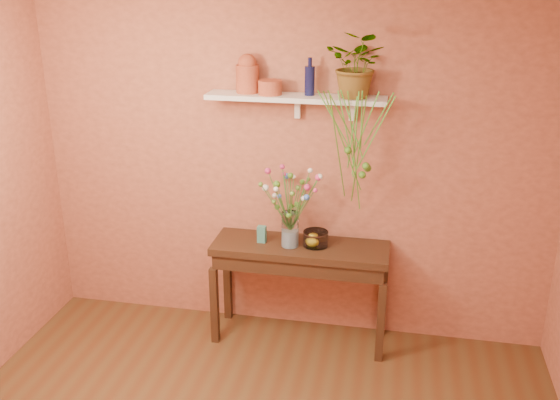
{
  "coord_description": "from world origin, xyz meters",
  "views": [
    {
      "loc": [
        0.81,
        -2.49,
        2.79
      ],
      "look_at": [
        0.0,
        1.55,
        1.25
      ],
      "focal_mm": 39.82,
      "sensor_mm": 36.0,
      "label": 1
    }
  ],
  "objects_px": {
    "sideboard": "(300,259)",
    "glass_vase": "(290,232)",
    "terracotta_jug": "(247,74)",
    "blue_bottle": "(310,80)",
    "bouquet": "(291,192)",
    "glass_bowl": "(316,239)",
    "spider_plant": "(358,65)"
  },
  "relations": [
    {
      "from": "blue_bottle",
      "to": "terracotta_jug",
      "type": "bearing_deg",
      "value": 178.99
    },
    {
      "from": "sideboard",
      "to": "glass_bowl",
      "type": "xyz_separation_m",
      "value": [
        0.11,
        0.01,
        0.17
      ]
    },
    {
      "from": "spider_plant",
      "to": "glass_vase",
      "type": "bearing_deg",
      "value": -163.4
    },
    {
      "from": "bouquet",
      "to": "glass_bowl",
      "type": "relative_size",
      "value": 2.52
    },
    {
      "from": "spider_plant",
      "to": "glass_vase",
      "type": "xyz_separation_m",
      "value": [
        -0.45,
        -0.13,
        -1.24
      ]
    },
    {
      "from": "sideboard",
      "to": "terracotta_jug",
      "type": "distance_m",
      "value": 1.45
    },
    {
      "from": "glass_bowl",
      "to": "glass_vase",
      "type": "bearing_deg",
      "value": -166.58
    },
    {
      "from": "terracotta_jug",
      "to": "blue_bottle",
      "type": "bearing_deg",
      "value": -1.01
    },
    {
      "from": "blue_bottle",
      "to": "bouquet",
      "type": "xyz_separation_m",
      "value": [
        -0.11,
        -0.14,
        -0.8
      ]
    },
    {
      "from": "sideboard",
      "to": "glass_vase",
      "type": "relative_size",
      "value": 4.95
    },
    {
      "from": "blue_bottle",
      "to": "bouquet",
      "type": "relative_size",
      "value": 0.56
    },
    {
      "from": "glass_vase",
      "to": "spider_plant",
      "type": "bearing_deg",
      "value": 16.6
    },
    {
      "from": "sideboard",
      "to": "glass_vase",
      "type": "distance_m",
      "value": 0.25
    },
    {
      "from": "bouquet",
      "to": "glass_bowl",
      "type": "height_order",
      "value": "bouquet"
    },
    {
      "from": "sideboard",
      "to": "terracotta_jug",
      "type": "xyz_separation_m",
      "value": [
        -0.43,
        0.14,
        1.37
      ]
    },
    {
      "from": "sideboard",
      "to": "blue_bottle",
      "type": "bearing_deg",
      "value": 76.1
    },
    {
      "from": "terracotta_jug",
      "to": "glass_vase",
      "type": "bearing_deg",
      "value": -25.52
    },
    {
      "from": "spider_plant",
      "to": "glass_bowl",
      "type": "relative_size",
      "value": 2.41
    },
    {
      "from": "terracotta_jug",
      "to": "bouquet",
      "type": "distance_m",
      "value": 0.91
    },
    {
      "from": "blue_bottle",
      "to": "spider_plant",
      "type": "height_order",
      "value": "spider_plant"
    },
    {
      "from": "sideboard",
      "to": "glass_bowl",
      "type": "distance_m",
      "value": 0.21
    },
    {
      "from": "spider_plant",
      "to": "bouquet",
      "type": "xyz_separation_m",
      "value": [
        -0.45,
        -0.11,
        -0.92
      ]
    },
    {
      "from": "sideboard",
      "to": "terracotta_jug",
      "type": "height_order",
      "value": "terracotta_jug"
    },
    {
      "from": "terracotta_jug",
      "to": "spider_plant",
      "type": "distance_m",
      "value": 0.8
    },
    {
      "from": "sideboard",
      "to": "terracotta_jug",
      "type": "bearing_deg",
      "value": 162.35
    },
    {
      "from": "blue_bottle",
      "to": "spider_plant",
      "type": "relative_size",
      "value": 0.58
    },
    {
      "from": "bouquet",
      "to": "glass_bowl",
      "type": "distance_m",
      "value": 0.42
    },
    {
      "from": "bouquet",
      "to": "terracotta_jug",
      "type": "bearing_deg",
      "value": 157.01
    },
    {
      "from": "sideboard",
      "to": "glass_vase",
      "type": "height_order",
      "value": "glass_vase"
    },
    {
      "from": "sideboard",
      "to": "spider_plant",
      "type": "distance_m",
      "value": 1.52
    },
    {
      "from": "blue_bottle",
      "to": "glass_bowl",
      "type": "distance_m",
      "value": 1.19
    },
    {
      "from": "terracotta_jug",
      "to": "glass_bowl",
      "type": "bearing_deg",
      "value": -12.82
    }
  ]
}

